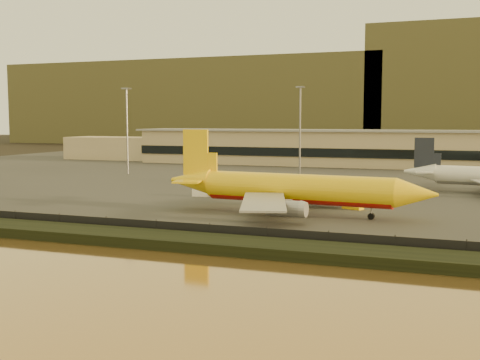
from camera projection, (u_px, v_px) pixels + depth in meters
name	position (u px, v px, depth m)	size (l,w,h in m)	color
ground	(231.00, 225.00, 92.87)	(900.00, 900.00, 0.00)	black
embankment	(183.00, 242.00, 76.93)	(320.00, 7.00, 1.40)	black
tarmac	(344.00, 173.00, 181.52)	(320.00, 220.00, 0.20)	#2D2D2D
perimeter_fence	(196.00, 232.00, 80.60)	(300.00, 0.05, 2.20)	black
terminal_building	(320.00, 148.00, 214.43)	(202.00, 25.00, 12.60)	tan
apron_light_masts	(389.00, 122.00, 156.13)	(152.20, 12.20, 25.40)	slate
distant_hills	(381.00, 98.00, 414.22)	(470.00, 160.00, 70.00)	brown
dhl_cargo_jet	(293.00, 189.00, 102.31)	(47.90, 46.77, 14.30)	yellow
gse_vehicle_yellow	(353.00, 205.00, 108.30)	(3.64, 1.64, 1.64)	yellow
gse_vehicle_white	(201.00, 192.00, 126.46)	(3.60, 1.62, 1.62)	silver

